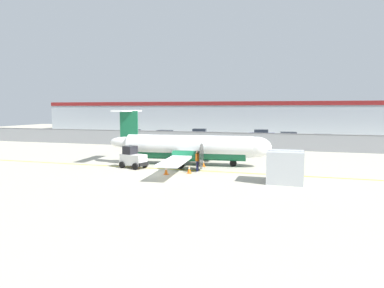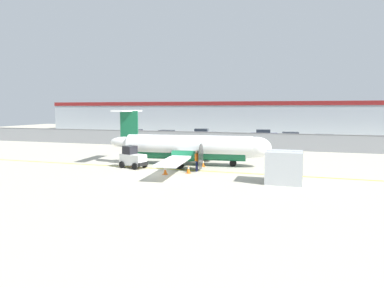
{
  "view_description": "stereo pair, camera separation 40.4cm",
  "coord_description": "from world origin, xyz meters",
  "px_view_note": "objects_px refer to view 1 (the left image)",
  "views": [
    {
      "loc": [
        9.66,
        -24.61,
        5.06
      ],
      "look_at": [
        0.72,
        5.53,
        1.8
      ],
      "focal_mm": 32.0,
      "sensor_mm": 36.0,
      "label": 1
    },
    {
      "loc": [
        10.05,
        -24.49,
        5.06
      ],
      "look_at": [
        0.72,
        5.53,
        1.8
      ],
      "focal_mm": 32.0,
      "sensor_mm": 36.0,
      "label": 2
    }
  ],
  "objects_px": {
    "commuter_airplane": "(192,147)",
    "parked_car_6": "(324,140)",
    "parked_car_0": "(132,134)",
    "parked_car_2": "(200,133)",
    "cargo_container": "(285,167)",
    "traffic_cone_far_right": "(136,163)",
    "traffic_cone_near_left": "(166,171)",
    "traffic_cone_near_right": "(203,163)",
    "parked_car_4": "(262,134)",
    "parked_car_5": "(288,137)",
    "parked_car_3": "(214,138)",
    "traffic_cone_far_left": "(189,169)",
    "ground_crew_worker": "(197,160)",
    "baggage_tug": "(133,158)",
    "parked_car_1": "(165,135)"
  },
  "relations": [
    {
      "from": "parked_car_2",
      "to": "parked_car_4",
      "type": "distance_m",
      "value": 10.19
    },
    {
      "from": "commuter_airplane",
      "to": "parked_car_6",
      "type": "relative_size",
      "value": 3.68
    },
    {
      "from": "traffic_cone_near_right",
      "to": "parked_car_0",
      "type": "height_order",
      "value": "parked_car_0"
    },
    {
      "from": "traffic_cone_near_left",
      "to": "parked_car_2",
      "type": "relative_size",
      "value": 0.15
    },
    {
      "from": "commuter_airplane",
      "to": "parked_car_2",
      "type": "relative_size",
      "value": 3.69
    },
    {
      "from": "ground_crew_worker",
      "to": "parked_car_3",
      "type": "relative_size",
      "value": 0.39
    },
    {
      "from": "parked_car_2",
      "to": "parked_car_6",
      "type": "bearing_deg",
      "value": -27.03
    },
    {
      "from": "ground_crew_worker",
      "to": "parked_car_1",
      "type": "relative_size",
      "value": 0.4
    },
    {
      "from": "traffic_cone_near_right",
      "to": "parked_car_4",
      "type": "height_order",
      "value": "parked_car_4"
    },
    {
      "from": "baggage_tug",
      "to": "cargo_container",
      "type": "distance_m",
      "value": 12.87
    },
    {
      "from": "ground_crew_worker",
      "to": "parked_car_1",
      "type": "distance_m",
      "value": 26.7
    },
    {
      "from": "parked_car_6",
      "to": "commuter_airplane",
      "type": "bearing_deg",
      "value": -130.69
    },
    {
      "from": "traffic_cone_far_left",
      "to": "parked_car_3",
      "type": "bearing_deg",
      "value": 97.75
    },
    {
      "from": "ground_crew_worker",
      "to": "traffic_cone_near_left",
      "type": "bearing_deg",
      "value": -140.4
    },
    {
      "from": "commuter_airplane",
      "to": "parked_car_1",
      "type": "bearing_deg",
      "value": 111.51
    },
    {
      "from": "traffic_cone_near_left",
      "to": "parked_car_3",
      "type": "xyz_separation_m",
      "value": [
        -1.49,
        23.37,
        0.58
      ]
    },
    {
      "from": "traffic_cone_near_right",
      "to": "traffic_cone_far_left",
      "type": "relative_size",
      "value": 1.0
    },
    {
      "from": "traffic_cone_far_left",
      "to": "parked_car_0",
      "type": "distance_m",
      "value": 30.83
    },
    {
      "from": "parked_car_3",
      "to": "parked_car_6",
      "type": "relative_size",
      "value": 0.99
    },
    {
      "from": "parked_car_0",
      "to": "parked_car_2",
      "type": "relative_size",
      "value": 0.97
    },
    {
      "from": "parked_car_4",
      "to": "parked_car_3",
      "type": "bearing_deg",
      "value": -132.03
    },
    {
      "from": "cargo_container",
      "to": "traffic_cone_far_right",
      "type": "relative_size",
      "value": 3.81
    },
    {
      "from": "traffic_cone_far_left",
      "to": "parked_car_1",
      "type": "height_order",
      "value": "parked_car_1"
    },
    {
      "from": "parked_car_1",
      "to": "parked_car_4",
      "type": "xyz_separation_m",
      "value": [
        14.39,
        5.97,
        0.0
      ]
    },
    {
      "from": "ground_crew_worker",
      "to": "parked_car_5",
      "type": "bearing_deg",
      "value": 69.4
    },
    {
      "from": "baggage_tug",
      "to": "parked_car_1",
      "type": "xyz_separation_m",
      "value": [
        -6.18,
        23.92,
        0.04
      ]
    },
    {
      "from": "traffic_cone_near_right",
      "to": "parked_car_4",
      "type": "distance_m",
      "value": 27.7
    },
    {
      "from": "traffic_cone_near_right",
      "to": "parked_car_0",
      "type": "bearing_deg",
      "value": 128.92
    },
    {
      "from": "cargo_container",
      "to": "parked_car_5",
      "type": "height_order",
      "value": "cargo_container"
    },
    {
      "from": "traffic_cone_far_right",
      "to": "cargo_container",
      "type": "bearing_deg",
      "value": -13.84
    },
    {
      "from": "traffic_cone_near_right",
      "to": "parked_car_2",
      "type": "relative_size",
      "value": 0.15
    },
    {
      "from": "parked_car_6",
      "to": "parked_car_2",
      "type": "bearing_deg",
      "value": 151.97
    },
    {
      "from": "parked_car_4",
      "to": "parked_car_6",
      "type": "relative_size",
      "value": 1.0
    },
    {
      "from": "baggage_tug",
      "to": "parked_car_3",
      "type": "height_order",
      "value": "baggage_tug"
    },
    {
      "from": "parked_car_4",
      "to": "traffic_cone_far_right",
      "type": "bearing_deg",
      "value": -112.88
    },
    {
      "from": "traffic_cone_near_right",
      "to": "parked_car_1",
      "type": "height_order",
      "value": "parked_car_1"
    },
    {
      "from": "parked_car_1",
      "to": "parked_car_6",
      "type": "bearing_deg",
      "value": -2.56
    },
    {
      "from": "baggage_tug",
      "to": "ground_crew_worker",
      "type": "height_order",
      "value": "baggage_tug"
    },
    {
      "from": "parked_car_3",
      "to": "baggage_tug",
      "type": "bearing_deg",
      "value": 88.47
    },
    {
      "from": "parked_car_0",
      "to": "parked_car_6",
      "type": "height_order",
      "value": "same"
    },
    {
      "from": "parked_car_2",
      "to": "traffic_cone_near_right",
      "type": "bearing_deg",
      "value": -80.25
    },
    {
      "from": "commuter_airplane",
      "to": "parked_car_0",
      "type": "height_order",
      "value": "commuter_airplane"
    },
    {
      "from": "parked_car_3",
      "to": "parked_car_4",
      "type": "height_order",
      "value": "same"
    },
    {
      "from": "traffic_cone_near_left",
      "to": "parked_car_2",
      "type": "bearing_deg",
      "value": 100.42
    },
    {
      "from": "ground_crew_worker",
      "to": "parked_car_3",
      "type": "height_order",
      "value": "same"
    },
    {
      "from": "parked_car_5",
      "to": "cargo_container",
      "type": "bearing_deg",
      "value": 83.98
    },
    {
      "from": "ground_crew_worker",
      "to": "traffic_cone_far_right",
      "type": "xyz_separation_m",
      "value": [
        -5.75,
        0.65,
        -0.64
      ]
    },
    {
      "from": "commuter_airplane",
      "to": "traffic_cone_near_left",
      "type": "height_order",
      "value": "commuter_airplane"
    },
    {
      "from": "commuter_airplane",
      "to": "parked_car_6",
      "type": "height_order",
      "value": "commuter_airplane"
    },
    {
      "from": "parked_car_6",
      "to": "parked_car_1",
      "type": "bearing_deg",
      "value": 168.02
    }
  ]
}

